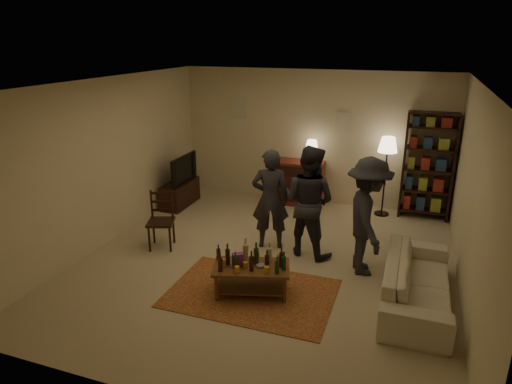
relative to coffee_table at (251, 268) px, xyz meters
The scene contains 13 objects.
floor 1.00m from the coffee_table, 96.34° to the left, with size 6.00×6.00×0.00m, color #C6B793.
room_shell 4.22m from the coffee_table, 100.90° to the left, with size 6.00×6.00×6.00m.
rug 0.38m from the coffee_table, 44.38° to the right, with size 2.20×1.50×0.01m, color maroon.
coffee_table is the anchor object (origin of this frame).
dining_chair 2.11m from the coffee_table, 154.46° to the left, with size 0.53×0.53×0.95m.
tv_stand 3.72m from the coffee_table, 133.16° to the left, with size 0.40×1.00×1.06m.
dresser 3.64m from the coffee_table, 94.63° to the left, with size 1.00×0.50×1.36m.
bookshelf 4.32m from the coffee_table, 59.89° to the left, with size 0.90×0.34×2.02m.
floor_lamp 3.94m from the coffee_table, 68.51° to the left, with size 0.36×0.36×1.54m.
sofa 2.16m from the coffee_table, 13.82° to the left, with size 2.08×0.81×0.61m, color beige.
person_left 1.57m from the coffee_table, 98.35° to the left, with size 0.60×0.40×1.65m, color #26262D.
person_right 1.59m from the coffee_table, 73.81° to the left, with size 0.86×0.67×1.77m, color #27282F.
person_by_sofa 1.83m from the coffee_table, 40.16° to the left, with size 1.12×0.64×1.74m, color #24252B.
Camera 1 is at (1.98, -5.99, 3.31)m, focal length 32.00 mm.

